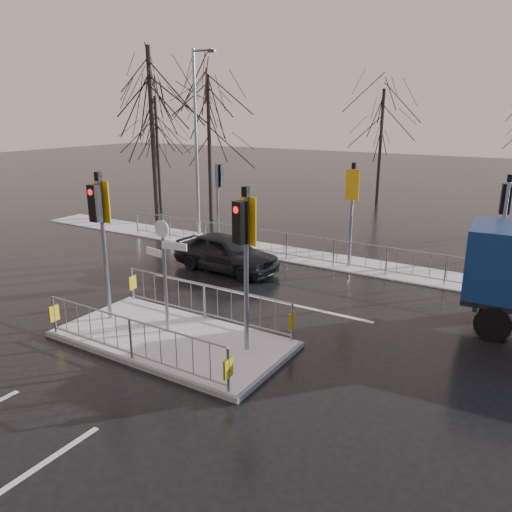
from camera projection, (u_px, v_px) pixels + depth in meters
The scene contains 11 objects.
ground at pixel (172, 341), 12.68m from camera, with size 120.00×120.00×0.00m, color black.
snow_verge at pixel (316, 258), 19.71m from camera, with size 30.00×2.00×0.04m, color silver.
lane_markings at pixel (163, 346), 12.41m from camera, with size 8.00×11.38×0.01m.
traffic_island at pixel (171, 327), 12.58m from camera, with size 6.00×3.04×4.15m.
far_kerb_fixtures at pixel (318, 238), 18.87m from camera, with size 18.00×0.65×3.83m.
car_far_lane at pixel (226, 252), 18.11m from camera, with size 1.63×4.04×1.38m, color black.
tree_near_a at pixel (151, 101), 25.23m from camera, with size 4.75×4.75×8.97m.
tree_near_b at pixel (209, 120), 25.48m from camera, with size 4.00×4.00×7.55m.
tree_near_c at pixel (157, 131), 28.73m from camera, with size 3.50×3.50×6.61m.
tree_far_a at pixel (382, 124), 30.33m from camera, with size 3.75×3.75×7.08m.
street_lamp_left at pixel (197, 137), 22.42m from camera, with size 1.25×0.18×8.20m.
Camera 1 is at (7.87, -8.73, 5.64)m, focal length 35.00 mm.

